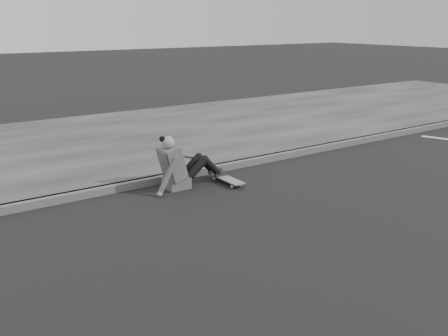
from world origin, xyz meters
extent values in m
plane|color=black|center=(0.00, 0.00, 0.00)|extent=(80.00, 80.00, 0.00)
cube|color=#505050|center=(0.00, 2.58, 0.06)|extent=(24.00, 0.16, 0.12)
cube|color=#373737|center=(0.00, 5.60, 0.06)|extent=(24.00, 6.00, 0.12)
cylinder|color=#999994|center=(-2.48, 1.68, 0.03)|extent=(0.03, 0.05, 0.05)
cylinder|color=#999994|center=(-2.33, 1.68, 0.03)|extent=(0.03, 0.05, 0.05)
cylinder|color=#999994|center=(-2.48, 2.20, 0.03)|extent=(0.03, 0.05, 0.05)
cylinder|color=#999994|center=(-2.33, 2.20, 0.03)|extent=(0.03, 0.05, 0.05)
cube|color=#313033|center=(-2.41, 1.68, 0.06)|extent=(0.16, 0.04, 0.03)
cube|color=#313033|center=(-2.41, 2.20, 0.06)|extent=(0.16, 0.04, 0.03)
cube|color=slate|center=(-2.41, 1.94, 0.08)|extent=(0.20, 0.78, 0.02)
cube|color=#4C4C4F|center=(-3.21, 2.19, 0.09)|extent=(0.36, 0.34, 0.18)
cube|color=#4C4C4F|center=(-3.28, 2.19, 0.43)|extent=(0.37, 0.40, 0.57)
cube|color=#4C4C4F|center=(-3.41, 2.19, 0.55)|extent=(0.14, 0.30, 0.20)
cylinder|color=gray|center=(-3.33, 2.19, 0.67)|extent=(0.09, 0.09, 0.08)
sphere|color=gray|center=(-3.34, 2.19, 0.76)|extent=(0.20, 0.20, 0.20)
sphere|color=black|center=(-3.43, 2.21, 0.83)|extent=(0.09, 0.09, 0.09)
cylinder|color=black|center=(-2.89, 2.10, 0.28)|extent=(0.43, 0.13, 0.39)
cylinder|color=black|center=(-2.89, 2.28, 0.28)|extent=(0.43, 0.13, 0.39)
cylinder|color=black|center=(-2.59, 2.10, 0.28)|extent=(0.35, 0.11, 0.36)
cylinder|color=black|center=(-2.59, 2.28, 0.28)|extent=(0.35, 0.11, 0.36)
sphere|color=black|center=(-2.73, 2.10, 0.42)|extent=(0.13, 0.13, 0.13)
sphere|color=black|center=(-2.73, 2.28, 0.42)|extent=(0.13, 0.13, 0.13)
cube|color=black|center=(-2.41, 2.10, 0.12)|extent=(0.24, 0.08, 0.07)
cube|color=black|center=(-2.41, 2.28, 0.12)|extent=(0.24, 0.08, 0.07)
cylinder|color=#4C4C4F|center=(-3.48, 1.98, 0.29)|extent=(0.38, 0.08, 0.58)
sphere|color=gray|center=(-3.63, 1.97, 0.04)|extent=(0.08, 0.08, 0.08)
cylinder|color=#4C4C4F|center=(-3.04, 2.35, 0.49)|extent=(0.48, 0.08, 0.21)
camera|label=1|loc=(-6.87, -4.47, 2.57)|focal=40.00mm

